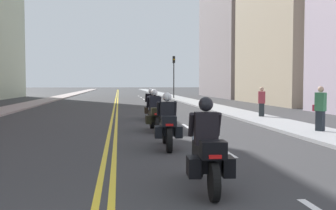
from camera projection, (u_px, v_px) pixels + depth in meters
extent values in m
plane|color=#343436|center=(117.00, 98.00, 50.46)|extent=(264.00, 264.00, 0.00)
cube|color=#9F908D|center=(57.00, 98.00, 49.56)|extent=(2.22, 144.00, 0.12)
cube|color=#939597|center=(175.00, 97.00, 51.36)|extent=(2.22, 144.00, 0.12)
cube|color=yellow|center=(116.00, 98.00, 50.45)|extent=(0.12, 132.00, 0.01)
cube|color=yellow|center=(118.00, 98.00, 50.48)|extent=(0.12, 132.00, 0.01)
cube|color=silver|center=(223.00, 150.00, 11.20)|extent=(0.14, 2.40, 0.01)
cube|color=silver|center=(187.00, 127.00, 17.15)|extent=(0.14, 2.40, 0.01)
cube|color=silver|center=(170.00, 116.00, 23.10)|extent=(0.14, 2.40, 0.01)
cube|color=silver|center=(159.00, 109.00, 29.04)|extent=(0.14, 2.40, 0.01)
cube|color=silver|center=(152.00, 105.00, 34.99)|extent=(0.14, 2.40, 0.01)
cube|color=silver|center=(147.00, 101.00, 40.94)|extent=(0.14, 2.40, 0.01)
cube|color=silver|center=(144.00, 99.00, 46.88)|extent=(0.14, 2.40, 0.01)
cube|color=silver|center=(141.00, 97.00, 52.83)|extent=(0.14, 2.40, 0.01)
cube|color=silver|center=(139.00, 96.00, 58.78)|extent=(0.14, 2.40, 0.01)
cube|color=gray|center=(235.00, 2.00, 54.11)|extent=(6.02, 18.17, 25.79)
cube|color=#2D3847|center=(256.00, 50.00, 54.83)|extent=(0.04, 15.26, 0.90)
cylinder|color=black|center=(199.00, 162.00, 7.95)|extent=(0.15, 0.63, 0.62)
cylinder|color=black|center=(214.00, 182.00, 6.32)|extent=(0.15, 0.63, 0.62)
cube|color=silver|center=(199.00, 145.00, 7.93)|extent=(0.16, 0.33, 0.04)
cube|color=black|center=(205.00, 155.00, 7.12)|extent=(0.38, 1.26, 0.40)
cube|color=black|center=(213.00, 150.00, 6.37)|extent=(0.42, 0.38, 0.28)
cube|color=red|center=(215.00, 157.00, 6.19)|extent=(0.20, 0.04, 0.06)
cube|color=black|center=(194.00, 167.00, 6.62)|extent=(0.22, 0.45, 0.32)
cube|color=black|center=(227.00, 166.00, 6.66)|extent=(0.22, 0.45, 0.32)
cube|color=#B2C1CC|center=(201.00, 130.00, 7.62)|extent=(0.37, 0.14, 0.36)
cube|color=black|center=(206.00, 128.00, 7.04)|extent=(0.41, 0.28, 0.57)
cylinder|color=black|center=(191.00, 125.00, 7.17)|extent=(0.11, 0.29, 0.45)
cylinder|color=black|center=(218.00, 125.00, 7.21)|extent=(0.11, 0.29, 0.45)
sphere|color=black|center=(206.00, 104.00, 7.05)|extent=(0.26, 0.26, 0.26)
cylinder|color=black|center=(165.00, 133.00, 12.43)|extent=(0.17, 0.68, 0.68)
cylinder|color=black|center=(169.00, 140.00, 10.81)|extent=(0.17, 0.68, 0.68)
cube|color=silver|center=(165.00, 121.00, 12.41)|extent=(0.15, 0.33, 0.04)
cube|color=black|center=(167.00, 126.00, 11.60)|extent=(0.38, 1.25, 0.40)
cube|color=black|center=(169.00, 121.00, 10.86)|extent=(0.42, 0.38, 0.28)
cube|color=red|center=(170.00, 125.00, 10.68)|extent=(0.20, 0.04, 0.06)
cube|color=black|center=(158.00, 132.00, 11.10)|extent=(0.22, 0.45, 0.32)
cube|color=black|center=(178.00, 132.00, 11.15)|extent=(0.22, 0.45, 0.32)
cube|color=#B2C1CC|center=(166.00, 112.00, 12.10)|extent=(0.37, 0.14, 0.36)
cube|color=black|center=(167.00, 111.00, 11.53)|extent=(0.41, 0.28, 0.52)
cylinder|color=black|center=(159.00, 109.00, 11.66)|extent=(0.11, 0.29, 0.45)
cylinder|color=black|center=(175.00, 109.00, 11.69)|extent=(0.11, 0.29, 0.45)
sphere|color=white|center=(167.00, 97.00, 11.54)|extent=(0.26, 0.26, 0.26)
cylinder|color=black|center=(152.00, 121.00, 16.54)|extent=(0.15, 0.62, 0.61)
cylinder|color=black|center=(157.00, 125.00, 15.02)|extent=(0.15, 0.62, 0.61)
cube|color=silver|center=(152.00, 113.00, 16.53)|extent=(0.15, 0.32, 0.04)
cube|color=black|center=(154.00, 116.00, 15.77)|extent=(0.36, 1.19, 0.40)
cube|color=black|center=(156.00, 111.00, 15.07)|extent=(0.41, 0.37, 0.28)
cube|color=red|center=(157.00, 114.00, 14.89)|extent=(0.20, 0.04, 0.06)
cube|color=black|center=(148.00, 120.00, 15.27)|extent=(0.22, 0.45, 0.32)
cube|color=black|center=(163.00, 119.00, 15.36)|extent=(0.22, 0.45, 0.32)
cube|color=#B2C1CC|center=(153.00, 106.00, 16.23)|extent=(0.36, 0.13, 0.36)
cube|color=black|center=(154.00, 103.00, 15.69)|extent=(0.41, 0.27, 0.59)
cylinder|color=black|center=(148.00, 102.00, 15.80)|extent=(0.11, 0.28, 0.45)
cylinder|color=black|center=(160.00, 102.00, 15.87)|extent=(0.11, 0.28, 0.45)
sphere|color=white|center=(154.00, 92.00, 15.70)|extent=(0.26, 0.26, 0.26)
cylinder|color=black|center=(149.00, 112.00, 21.52)|extent=(0.13, 0.66, 0.65)
cylinder|color=black|center=(153.00, 114.00, 19.91)|extent=(0.13, 0.66, 0.65)
cube|color=silver|center=(149.00, 106.00, 21.50)|extent=(0.15, 0.32, 0.04)
cube|color=black|center=(151.00, 108.00, 20.70)|extent=(0.36, 1.25, 0.40)
cube|color=black|center=(153.00, 104.00, 19.97)|extent=(0.41, 0.37, 0.28)
cube|color=red|center=(153.00, 106.00, 19.78)|extent=(0.20, 0.04, 0.06)
cube|color=black|center=(147.00, 110.00, 20.18)|extent=(0.21, 0.45, 0.32)
cube|color=black|center=(158.00, 110.00, 20.27)|extent=(0.21, 0.45, 0.32)
cube|color=#B2C1CC|center=(150.00, 100.00, 21.19)|extent=(0.36, 0.13, 0.36)
cube|color=black|center=(151.00, 99.00, 20.62)|extent=(0.41, 0.27, 0.53)
cylinder|color=black|center=(146.00, 98.00, 20.73)|extent=(0.11, 0.28, 0.45)
cylinder|color=black|center=(155.00, 98.00, 20.81)|extent=(0.11, 0.28, 0.45)
sphere|color=white|center=(151.00, 91.00, 20.63)|extent=(0.26, 0.26, 0.26)
cylinder|color=black|center=(174.00, 81.00, 47.15)|extent=(0.12, 0.12, 4.29)
cube|color=black|center=(174.00, 60.00, 47.02)|extent=(0.28, 0.28, 0.80)
sphere|color=yellow|center=(174.00, 60.00, 46.87)|extent=(0.18, 0.18, 0.18)
cube|color=#232A31|center=(320.00, 123.00, 14.69)|extent=(0.32, 0.34, 0.85)
cube|color=#3B8152|center=(321.00, 102.00, 14.65)|extent=(0.38, 0.42, 0.68)
sphere|color=tan|center=(321.00, 89.00, 14.63)|extent=(0.22, 0.22, 0.22)
cube|color=#BE2F47|center=(315.00, 108.00, 14.83)|extent=(0.17, 0.19, 0.24)
cube|color=#242B2D|center=(262.00, 111.00, 21.20)|extent=(0.33, 0.27, 0.80)
cube|color=#9E363F|center=(262.00, 97.00, 21.17)|extent=(0.41, 0.32, 0.64)
sphere|color=tan|center=(262.00, 89.00, 21.14)|extent=(0.22, 0.22, 0.22)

